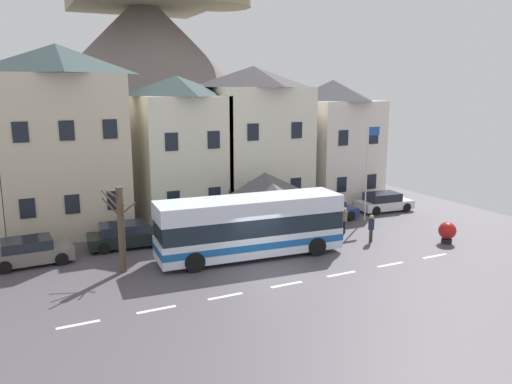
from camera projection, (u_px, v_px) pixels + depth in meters
ground_plane at (268, 272)px, 24.55m from camera, size 40.00×60.00×0.07m
townhouse_01 at (62, 140)px, 30.57m from camera, size 6.97×6.02×11.27m
townhouse_02 at (178, 148)px, 33.92m from camera, size 5.44×6.12×9.52m
townhouse_03 at (254, 139)px, 36.53m from camera, size 6.55×6.63×10.23m
townhouse_04 at (331, 141)px, 39.69m from camera, size 5.41×6.93×9.32m
hilltop_castle at (147, 78)px, 50.81m from camera, size 36.31×36.31×24.75m
transit_bus at (250, 227)px, 26.44m from camera, size 9.97×3.19×3.17m
bus_shelter at (265, 183)px, 31.20m from camera, size 3.60×3.60×3.64m
parked_car_00 at (325, 212)px, 33.68m from camera, size 4.65×2.39×1.28m
parked_car_01 at (31, 251)px, 25.49m from camera, size 3.96×2.13×1.33m
parked_car_02 at (384, 202)px, 36.49m from camera, size 4.06×2.17×1.33m
parked_car_03 at (127, 235)px, 28.29m from camera, size 4.46×2.23×1.35m
pedestrian_00 at (371, 226)px, 29.02m from camera, size 0.34×0.34×1.63m
pedestrian_01 at (344, 218)px, 30.90m from camera, size 0.34×0.34×1.60m
public_bench at (227, 220)px, 32.30m from camera, size 1.47×0.48×0.87m
flagpole at (368, 166)px, 33.30m from camera, size 0.95×0.10×6.31m
harbour_buoy at (447, 231)px, 28.90m from camera, size 0.99×0.99×1.24m
bare_tree_01 at (121, 228)px, 24.11m from camera, size 1.63×1.61×4.18m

